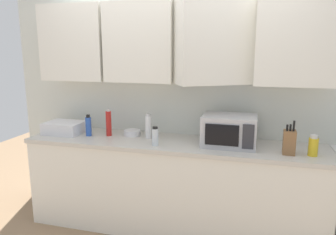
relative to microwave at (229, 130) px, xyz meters
The scene contains 11 objects.
wall_back_with_cabinets 0.79m from the microwave, 158.03° to the left, with size 3.72×0.63×2.60m.
counter_run 0.79m from the microwave, behind, with size 2.85×0.63×0.90m.
microwave is the anchor object (origin of this frame).
dish_rack 1.70m from the microwave, behind, with size 0.38×0.30×0.12m, color silver.
knife_block 0.52m from the microwave, 13.08° to the right, with size 0.10×0.12×0.29m.
bottle_white_jar 0.79m from the microwave, behind, with size 0.06×0.06×0.25m.
bottle_red_sauce 1.21m from the microwave, behind, with size 0.05×0.05×0.28m.
bottle_clear_tall 0.68m from the microwave, 164.30° to the right, with size 0.06×0.06×0.18m.
bottle_blue_cleaner 1.41m from the microwave, behind, with size 0.06×0.06×0.22m.
bottle_yellow_mustard 0.71m from the microwave, ahead, with size 0.08×0.08×0.18m.
bowl_ceramic_small 1.00m from the microwave, behind, with size 0.17×0.17×0.06m, color silver.
Camera 1 is at (0.74, -3.17, 1.75)m, focal length 34.34 mm.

